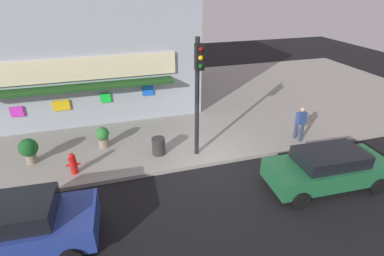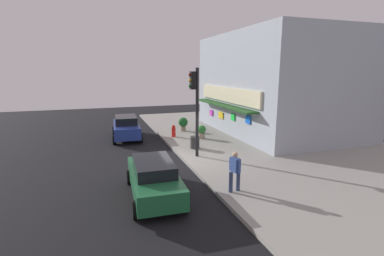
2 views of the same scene
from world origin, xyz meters
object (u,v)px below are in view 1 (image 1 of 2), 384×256
(pedestrian, at_px, (300,122))
(parked_car_green, at_px, (327,168))
(parked_car_blue, at_px, (12,228))
(traffic_light, at_px, (198,85))
(potted_plant_by_doorway, at_px, (29,149))
(potted_plant_by_window, at_px, (103,136))
(fire_hydrant, at_px, (73,164))
(trash_can, at_px, (159,146))

(pedestrian, bearing_deg, parked_car_green, -107.04)
(parked_car_green, relative_size, parked_car_blue, 1.00)
(traffic_light, xyz_separation_m, parked_car_green, (4.01, -3.15, -2.55))
(potted_plant_by_doorway, height_order, potted_plant_by_window, potted_plant_by_doorway)
(fire_hydrant, bearing_deg, parked_car_blue, -111.63)
(pedestrian, bearing_deg, potted_plant_by_doorway, 173.16)
(trash_can, bearing_deg, potted_plant_by_window, 150.05)
(fire_hydrant, height_order, trash_can, fire_hydrant)
(fire_hydrant, xyz_separation_m, potted_plant_by_window, (1.15, 1.77, 0.10))
(potted_plant_by_window, bearing_deg, trash_can, -29.95)
(traffic_light, distance_m, potted_plant_by_window, 5.04)
(pedestrian, height_order, potted_plant_by_window, pedestrian)
(parked_car_green, bearing_deg, fire_hydrant, 160.34)
(trash_can, bearing_deg, fire_hydrant, -172.43)
(pedestrian, relative_size, parked_car_blue, 0.36)
(parked_car_green, xyz_separation_m, parked_car_blue, (-10.32, -0.04, 0.07))
(potted_plant_by_window, bearing_deg, potted_plant_by_doorway, -169.95)
(traffic_light, height_order, parked_car_blue, traffic_light)
(traffic_light, xyz_separation_m, parked_car_blue, (-6.31, -3.18, -2.48))
(parked_car_green, bearing_deg, potted_plant_by_window, 147.60)
(potted_plant_by_doorway, relative_size, parked_car_green, 0.24)
(pedestrian, height_order, parked_car_green, pedestrian)
(trash_can, distance_m, potted_plant_by_window, 2.64)
(fire_hydrant, relative_size, trash_can, 1.17)
(parked_car_green, bearing_deg, traffic_light, 141.86)
(potted_plant_by_window, xyz_separation_m, parked_car_green, (7.88, -5.00, 0.10))
(pedestrian, bearing_deg, fire_hydrant, 179.19)
(trash_can, relative_size, parked_car_blue, 0.17)
(pedestrian, xyz_separation_m, potted_plant_by_doorway, (-11.71, 1.40, -0.28))
(potted_plant_by_doorway, height_order, parked_car_blue, parked_car_blue)
(pedestrian, bearing_deg, potted_plant_by_window, 167.75)
(traffic_light, bearing_deg, potted_plant_by_window, 154.43)
(traffic_light, distance_m, parked_car_green, 5.70)
(potted_plant_by_doorway, bearing_deg, fire_hydrant, -35.96)
(traffic_light, xyz_separation_m, pedestrian, (4.95, -0.06, -2.25))
(potted_plant_by_window, bearing_deg, parked_car_blue, -115.86)
(traffic_light, distance_m, parked_car_blue, 7.49)
(potted_plant_by_doorway, xyz_separation_m, parked_car_blue, (0.45, -4.52, 0.05))
(potted_plant_by_window, bearing_deg, pedestrian, -12.25)
(traffic_light, relative_size, trash_can, 6.52)
(parked_car_blue, bearing_deg, fire_hydrant, 68.37)
(trash_can, relative_size, parked_car_green, 0.17)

